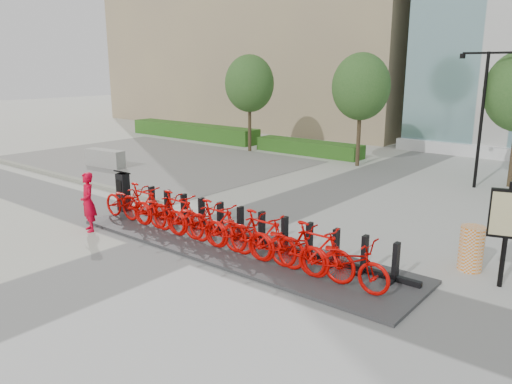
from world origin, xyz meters
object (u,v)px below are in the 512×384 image
Objects in this scene: bike_0 at (128,202)px; jersey_barrier at (105,158)px; map_sign at (508,218)px; worker_red at (88,202)px; construction_barrel at (471,248)px; kiosk at (123,191)px.

bike_0 is 8.94m from jersey_barrier.
map_sign is at bearing -14.80° from jersey_barrier.
worker_red is 9.91m from construction_barrel.
map_sign reaches higher than jersey_barrier.
construction_barrel is 1.34m from map_sign.
kiosk is 7.90m from jersey_barrier.
worker_red reaches higher than construction_barrel.
worker_red is at bearing -157.08° from construction_barrel.
kiosk is 10.74m from map_sign.
construction_barrel is at bearing -13.40° from jersey_barrier.
bike_0 is at bearing -163.14° from construction_barrel.
construction_barrel is (9.12, 3.86, -0.32)m from worker_red.
map_sign is (9.89, 3.34, 0.66)m from worker_red.
kiosk is 10.06m from construction_barrel.
construction_barrel reaches higher than jersey_barrier.
construction_barrel is at bearing 129.00° from map_sign.
worker_red is 1.62× the size of construction_barrel.
jersey_barrier is (-7.51, 5.66, -0.44)m from worker_red.
kiosk is (-0.90, 0.52, 0.09)m from bike_0.
worker_red is at bearing 169.70° from bike_0.
map_sign reaches higher than bike_0.
bike_0 is at bearing 175.48° from map_sign.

